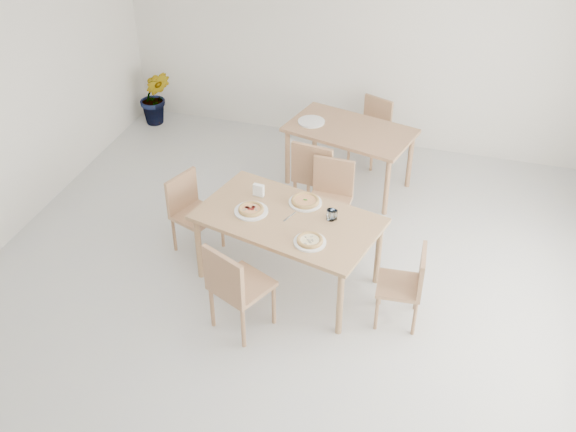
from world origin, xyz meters
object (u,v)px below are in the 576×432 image
(chair_south, at_px, (234,284))
(napkin_holder, at_px, (259,191))
(tumbler_a, at_px, (331,215))
(plate_mushroom, at_px, (310,242))
(potted_plant, at_px, (155,97))
(tumbler_b, at_px, (334,215))
(chair_back_s, at_px, (316,172))
(plate_margherita, at_px, (305,202))
(chair_north, at_px, (330,195))
(main_table, at_px, (288,224))
(plate_pepperoni, at_px, (251,211))
(chair_back_n, at_px, (373,126))
(chair_west, at_px, (191,208))
(chair_east, at_px, (408,282))
(pizza_margherita, at_px, (305,200))
(second_table, at_px, (350,136))
(plate_empty, at_px, (311,122))
(pizza_mushroom, at_px, (310,240))
(pizza_pepperoni, at_px, (251,209))

(chair_south, relative_size, napkin_holder, 7.06)
(tumbler_a, bearing_deg, napkin_holder, 166.88)
(plate_mushroom, distance_m, tumbler_a, 0.41)
(plate_mushroom, distance_m, potted_plant, 4.24)
(tumbler_b, relative_size, chair_back_s, 0.10)
(plate_margherita, bearing_deg, plate_mushroom, -70.89)
(tumbler_a, bearing_deg, potted_plant, 139.92)
(chair_north, bearing_deg, tumbler_a, -75.09)
(main_table, distance_m, chair_back_s, 1.18)
(plate_pepperoni, relative_size, tumbler_a, 3.03)
(tumbler_b, distance_m, chair_back_n, 2.48)
(chair_west, height_order, plate_margherita, chair_west)
(plate_pepperoni, relative_size, potted_plant, 0.41)
(chair_east, bearing_deg, plate_margherita, -119.92)
(tumbler_a, bearing_deg, plate_pepperoni, -172.65)
(plate_margherita, relative_size, tumbler_a, 3.01)
(chair_south, height_order, chair_back_s, chair_back_s)
(pizza_margherita, bearing_deg, chair_back_s, 97.99)
(tumbler_b, height_order, potted_plant, tumbler_b)
(second_table, distance_m, chair_back_s, 0.74)
(chair_west, relative_size, plate_empty, 2.67)
(main_table, bearing_deg, plate_empty, 112.47)
(tumbler_a, relative_size, second_table, 0.07)
(plate_mushroom, bearing_deg, plate_pepperoni, 155.14)
(potted_plant, bearing_deg, chair_east, -37.01)
(main_table, relative_size, chair_north, 2.11)
(pizza_mushroom, relative_size, pizza_pepperoni, 1.02)
(plate_margherita, distance_m, pizza_pepperoni, 0.53)
(main_table, xyz_separation_m, chair_back_n, (0.34, 2.56, -0.21))
(plate_margherita, xyz_separation_m, chair_back_s, (-0.13, 0.90, -0.22))
(plate_margherita, relative_size, napkin_holder, 2.43)
(pizza_pepperoni, height_order, second_table, pizza_pepperoni)
(tumbler_a, bearing_deg, plate_mushroom, -103.10)
(pizza_mushroom, bearing_deg, chair_east, 4.21)
(chair_west, relative_size, second_table, 0.53)
(plate_pepperoni, xyz_separation_m, tumbler_a, (0.75, 0.10, 0.04))
(chair_east, bearing_deg, plate_empty, -150.06)
(pizza_margherita, relative_size, chair_back_n, 0.45)
(tumbler_b, xyz_separation_m, chair_back_s, (-0.45, 1.07, -0.25))
(chair_north, height_order, napkin_holder, same)
(pizza_pepperoni, xyz_separation_m, tumbler_a, (0.75, 0.10, 0.02))
(pizza_margherita, xyz_separation_m, tumbler_b, (0.32, -0.17, 0.01))
(tumbler_a, distance_m, napkin_holder, 0.78)
(chair_south, bearing_deg, chair_back_s, -71.06)
(potted_plant, bearing_deg, second_table, -15.59)
(chair_back_s, relative_size, chair_back_n, 1.16)
(napkin_holder, xyz_separation_m, second_table, (0.56, 1.61, -0.15))
(tumbler_b, bearing_deg, plate_mushroom, -105.59)
(chair_back_n, bearing_deg, main_table, -75.02)
(plate_mushroom, height_order, napkin_holder, napkin_holder)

